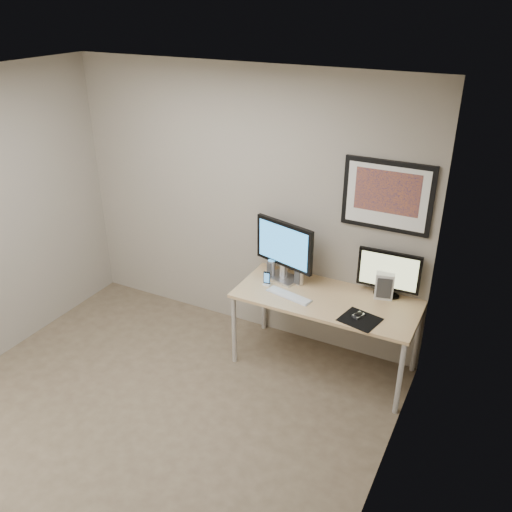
# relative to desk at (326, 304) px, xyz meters

# --- Properties ---
(floor) EXTENTS (3.60, 3.60, 0.00)m
(floor) POSITION_rel_desk_xyz_m (-1.00, -1.35, -0.66)
(floor) COLOR #4D4130
(floor) RESTS_ON ground
(room) EXTENTS (3.60, 3.60, 3.60)m
(room) POSITION_rel_desk_xyz_m (-1.00, -0.90, 0.98)
(room) COLOR white
(room) RESTS_ON ground
(desk) EXTENTS (1.60, 0.70, 0.73)m
(desk) POSITION_rel_desk_xyz_m (0.00, 0.00, 0.00)
(desk) COLOR #A58350
(desk) RESTS_ON floor
(framed_art) EXTENTS (0.75, 0.04, 0.60)m
(framed_art) POSITION_rel_desk_xyz_m (0.35, 0.33, 0.96)
(framed_art) COLOR black
(framed_art) RESTS_ON room
(monitor_large) EXTENTS (0.61, 0.27, 0.57)m
(monitor_large) POSITION_rel_desk_xyz_m (-0.48, 0.14, 0.38)
(monitor_large) COLOR silver
(monitor_large) RESTS_ON desk
(monitor_tv) EXTENTS (0.54, 0.13, 0.43)m
(monitor_tv) POSITION_rel_desk_xyz_m (0.45, 0.28, 0.29)
(monitor_tv) COLOR black
(monitor_tv) RESTS_ON desk
(speaker_left) EXTENTS (0.08, 0.08, 0.17)m
(speaker_left) POSITION_rel_desk_xyz_m (-0.60, 0.13, 0.15)
(speaker_left) COLOR silver
(speaker_left) RESTS_ON desk
(speaker_right) EXTENTS (0.09, 0.09, 0.19)m
(speaker_right) POSITION_rel_desk_xyz_m (-0.31, 0.12, 0.16)
(speaker_right) COLOR silver
(speaker_right) RESTS_ON desk
(phone_dock) EXTENTS (0.07, 0.07, 0.14)m
(phone_dock) POSITION_rel_desk_xyz_m (-0.57, -0.03, 0.13)
(phone_dock) COLOR black
(phone_dock) RESTS_ON desk
(keyboard) EXTENTS (0.44, 0.20, 0.01)m
(keyboard) POSITION_rel_desk_xyz_m (-0.30, -0.13, 0.07)
(keyboard) COLOR silver
(keyboard) RESTS_ON desk
(mousepad) EXTENTS (0.35, 0.33, 0.00)m
(mousepad) POSITION_rel_desk_xyz_m (0.36, -0.21, 0.07)
(mousepad) COLOR black
(mousepad) RESTS_ON desk
(mouse) EXTENTS (0.09, 0.11, 0.03)m
(mouse) POSITION_rel_desk_xyz_m (0.34, -0.17, 0.09)
(mouse) COLOR black
(mouse) RESTS_ON mousepad
(fan_unit) EXTENTS (0.18, 0.15, 0.24)m
(fan_unit) POSITION_rel_desk_xyz_m (0.43, 0.24, 0.19)
(fan_unit) COLOR silver
(fan_unit) RESTS_ON desk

